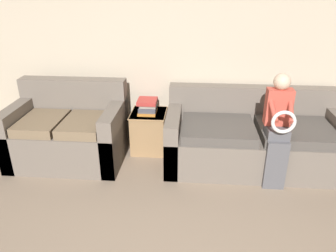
% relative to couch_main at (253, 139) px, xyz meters
% --- Properties ---
extents(wall_back, '(7.78, 0.06, 2.55)m').
position_rel_couch_main_xyz_m(wall_back, '(-0.85, 0.52, 0.96)').
color(wall_back, beige).
rests_on(wall_back, ground_plane).
extents(couch_main, '(2.09, 0.97, 0.87)m').
position_rel_couch_main_xyz_m(couch_main, '(0.00, 0.00, 0.00)').
color(couch_main, '#70665B').
rests_on(couch_main, ground_plane).
extents(couch_side, '(1.34, 0.90, 0.95)m').
position_rel_couch_main_xyz_m(couch_side, '(-2.26, -0.07, 0.03)').
color(couch_side, '#70665B').
rests_on(couch_side, ground_plane).
extents(child_left_seated, '(0.27, 0.37, 1.22)m').
position_rel_couch_main_xyz_m(child_left_seated, '(0.16, -0.41, 0.36)').
color(child_left_seated, '#56565B').
rests_on(child_left_seated, ground_plane).
extents(side_shelf, '(0.45, 0.48, 0.53)m').
position_rel_couch_main_xyz_m(side_shelf, '(-1.31, 0.23, -0.05)').
color(side_shelf, '#9E7A51').
rests_on(side_shelf, ground_plane).
extents(book_stack, '(0.24, 0.29, 0.17)m').
position_rel_couch_main_xyz_m(book_stack, '(-1.31, 0.24, 0.30)').
color(book_stack, orange).
rests_on(book_stack, side_shelf).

